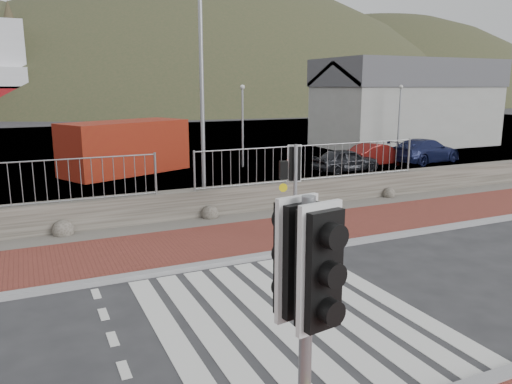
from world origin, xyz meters
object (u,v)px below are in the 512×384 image
traffic_signal_far (294,172)px  car_c (425,151)px  traffic_signal_near (307,289)px  streetlight (206,80)px  car_b (377,155)px  car_a (346,160)px  shipping_container (125,147)px

traffic_signal_far → car_c: (13.21, 9.23, -1.23)m
traffic_signal_near → car_c: 24.08m
traffic_signal_far → car_c: size_ratio=0.58×
streetlight → car_b: streetlight is taller
traffic_signal_near → car_a: bearing=44.6°
traffic_signal_far → streetlight: bearing=-65.4°
traffic_signal_near → traffic_signal_far: 8.51m
streetlight → shipping_container: size_ratio=1.29×
shipping_container → car_a: bearing=-47.8°
car_c → car_a: bearing=84.3°
car_c → traffic_signal_far: bearing=113.4°
shipping_container → car_a: (9.66, -4.16, -0.66)m
car_a → car_c: 5.53m
shipping_container → car_c: (15.17, -3.60, -0.57)m
shipping_container → car_c: shipping_container is taller
streetlight → car_b: 12.83m
traffic_signal_far → shipping_container: (-1.96, 12.83, -0.66)m
streetlight → car_a: size_ratio=2.28×
traffic_signal_near → traffic_signal_far: traffic_signal_near is taller
car_a → streetlight: bearing=116.0°
traffic_signal_near → car_b: bearing=40.6°
car_a → car_b: 2.67m
traffic_signal_far → shipping_container: 13.00m
car_a → traffic_signal_far: bearing=137.1°
shipping_container → car_b: shipping_container is taller
car_c → car_b: bearing=73.2°
streetlight → car_c: 15.37m
traffic_signal_far → car_c: 16.16m
traffic_signal_near → streetlight: size_ratio=0.41×
traffic_signal_near → shipping_container: bearing=74.8°
streetlight → car_c: bearing=39.0°
car_c → streetlight: bearing=97.9°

